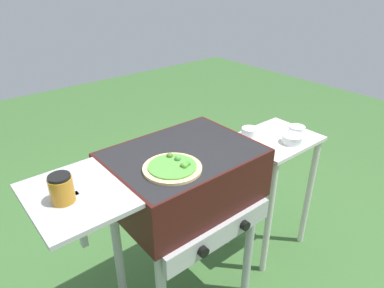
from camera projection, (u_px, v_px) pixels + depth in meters
grill at (182, 181)px, 1.52m from camera, size 0.96×0.53×0.90m
pizza_veggie at (173, 167)px, 1.33m from camera, size 0.23×0.23×0.03m
sauce_jar at (62, 189)px, 1.13m from camera, size 0.08×0.08×0.10m
prep_table at (272, 171)px, 2.00m from camera, size 0.44×0.36×0.76m
topping_bowl_near at (292, 139)px, 1.83m from camera, size 0.11×0.11×0.04m
topping_bowl_far at (297, 130)px, 1.93m from camera, size 0.09×0.09×0.04m
topping_bowl_middle at (250, 132)px, 1.91m from camera, size 0.09×0.09×0.04m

